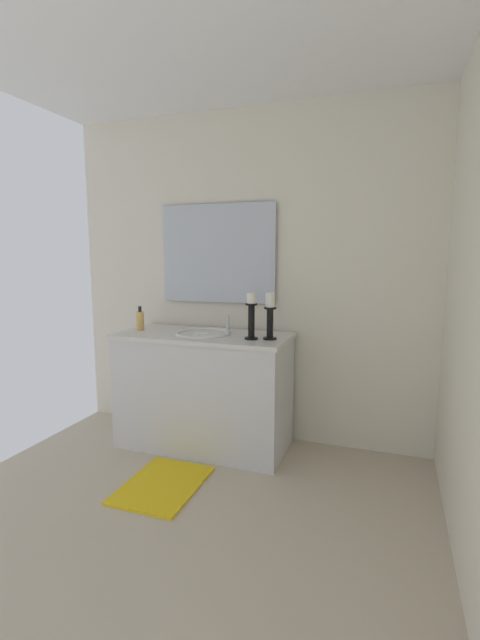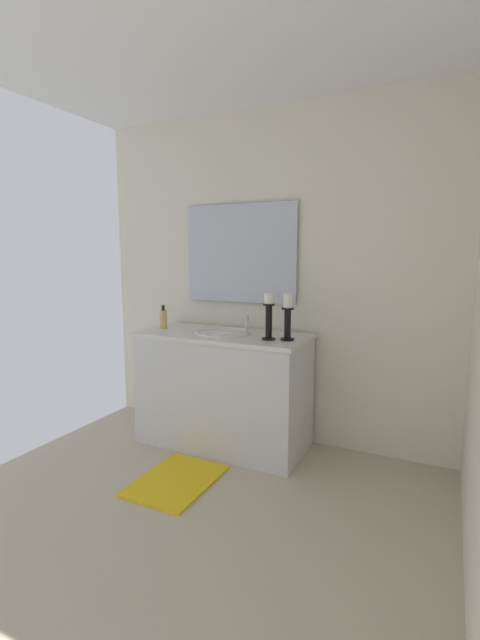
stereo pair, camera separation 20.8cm
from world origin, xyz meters
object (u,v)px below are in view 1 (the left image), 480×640
at_px(vanity_cabinet, 204,390).
at_px(candle_holder_short, 251,315).
at_px(candle_holder_tall, 270,315).
at_px(soap_bottle, 140,320).
at_px(mirror, 218,254).
at_px(bath_mat, 163,485).
at_px(sink_basin, 203,339).

xyz_separation_m(vanity_cabinet, candle_holder_short, (0.08, 0.39, 0.58)).
relative_size(candle_holder_tall, soap_bottle, 1.74).
bearing_deg(mirror, bath_mat, -0.00).
bearing_deg(soap_bottle, bath_mat, 39.91).
height_order(vanity_cabinet, bath_mat, vanity_cabinet).
bearing_deg(soap_bottle, sink_basin, 92.22).
xyz_separation_m(sink_basin, mirror, (-0.28, -0.00, 0.61)).
distance_m(candle_holder_tall, candle_holder_short, 0.12).
height_order(mirror, candle_holder_short, mirror).
xyz_separation_m(mirror, candle_holder_tall, (0.32, 0.51, -0.40)).
bearing_deg(candle_holder_short, soap_bottle, -93.80).
height_order(vanity_cabinet, mirror, mirror).
xyz_separation_m(vanity_cabinet, mirror, (-0.28, 0.00, 0.99)).
xyz_separation_m(candle_holder_tall, soap_bottle, (-0.02, -1.01, -0.09)).
bearing_deg(candle_holder_tall, candle_holder_short, -72.01).
distance_m(vanity_cabinet, candle_holder_tall, 0.77).
bearing_deg(candle_holder_tall, vanity_cabinet, -94.60).
bearing_deg(mirror, sink_basin, 0.20).
xyz_separation_m(sink_basin, candle_holder_tall, (0.04, 0.51, 0.21)).
bearing_deg(sink_basin, candle_holder_tall, 85.39).
relative_size(sink_basin, soap_bottle, 2.23).
relative_size(vanity_cabinet, bath_mat, 2.09).
bearing_deg(sink_basin, bath_mat, -0.09).
relative_size(vanity_cabinet, candle_holder_tall, 4.01).
height_order(sink_basin, mirror, mirror).
height_order(sink_basin, bath_mat, sink_basin).
bearing_deg(bath_mat, candle_holder_tall, 139.10).
relative_size(soap_bottle, bath_mat, 0.30).
bearing_deg(soap_bottle, mirror, 120.61).
bearing_deg(bath_mat, mirror, 180.00).
bearing_deg(bath_mat, soap_bottle, -140.09).
height_order(candle_holder_tall, candle_holder_short, same).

